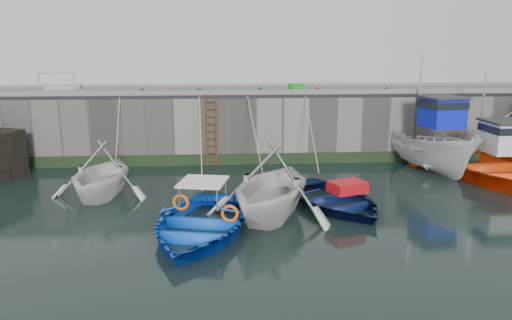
{
  "coord_description": "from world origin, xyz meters",
  "views": [
    {
      "loc": [
        -1.57,
        -12.11,
        5.29
      ],
      "look_at": [
        -0.3,
        5.63,
        1.2
      ],
      "focal_mm": 35.0,
      "sensor_mm": 36.0,
      "label": 1
    }
  ],
  "objects": [
    {
      "name": "ground",
      "position": [
        0.0,
        0.0,
        0.0
      ],
      "size": [
        120.0,
        120.0,
        0.0
      ],
      "primitive_type": "plane",
      "color": "black",
      "rests_on": "ground"
    },
    {
      "name": "quay_back",
      "position": [
        0.0,
        12.5,
        1.5
      ],
      "size": [
        30.0,
        5.0,
        3.0
      ],
      "primitive_type": "cube",
      "color": "slate",
      "rests_on": "ground"
    },
    {
      "name": "road_back",
      "position": [
        0.0,
        12.5,
        3.08
      ],
      "size": [
        30.0,
        5.0,
        0.16
      ],
      "primitive_type": "cube",
      "color": "black",
      "rests_on": "quay_back"
    },
    {
      "name": "kerb_back",
      "position": [
        0.0,
        10.15,
        3.26
      ],
      "size": [
        30.0,
        0.3,
        0.2
      ],
      "primitive_type": "cube",
      "color": "slate",
      "rests_on": "road_back"
    },
    {
      "name": "algae_back",
      "position": [
        0.0,
        9.96,
        0.25
      ],
      "size": [
        30.0,
        0.08,
        0.5
      ],
      "primitive_type": "cube",
      "color": "black",
      "rests_on": "ground"
    },
    {
      "name": "ladder",
      "position": [
        -2.0,
        9.91,
        1.59
      ],
      "size": [
        0.51,
        0.08,
        3.2
      ],
      "color": "#3F1E0F",
      "rests_on": "ground"
    },
    {
      "name": "boat_near_white",
      "position": [
        -5.9,
        5.54,
        0.0
      ],
      "size": [
        4.16,
        4.68,
        2.27
      ],
      "primitive_type": "imported",
      "rotation": [
        0.0,
        0.0,
        -0.11
      ],
      "color": "silver",
      "rests_on": "ground"
    },
    {
      "name": "boat_near_white_rope",
      "position": [
        -5.9,
        9.02,
        0.0
      ],
      "size": [
        0.04,
        3.26,
        3.1
      ],
      "primitive_type": null,
      "color": "tan",
      "rests_on": "ground"
    },
    {
      "name": "boat_near_blue",
      "position": [
        -2.22,
        1.59,
        0.0
      ],
      "size": [
        4.87,
        6.04,
        1.11
      ],
      "primitive_type": "imported",
      "rotation": [
        0.0,
        0.0,
        -0.22
      ],
      "color": "blue",
      "rests_on": "ground"
    },
    {
      "name": "boat_near_blue_rope",
      "position": [
        -2.22,
        7.04,
        0.0
      ],
      "size": [
        0.04,
        6.46,
        3.1
      ],
      "primitive_type": null,
      "color": "tan",
      "rests_on": "ground"
    },
    {
      "name": "boat_near_blacktrim",
      "position": [
        -0.02,
        2.88,
        0.0
      ],
      "size": [
        5.9,
        6.27,
        2.63
      ],
      "primitive_type": "imported",
      "rotation": [
        0.0,
        0.0,
        -0.39
      ],
      "color": "silver",
      "rests_on": "ground"
    },
    {
      "name": "boat_near_blacktrim_rope",
      "position": [
        -0.02,
        7.69,
        0.0
      ],
      "size": [
        0.04,
        5.3,
        3.1
      ],
      "primitive_type": null,
      "color": "tan",
      "rests_on": "ground"
    },
    {
      "name": "boat_near_navy",
      "position": [
        2.18,
        3.78,
        0.0
      ],
      "size": [
        4.85,
        5.66,
        0.99
      ],
      "primitive_type": "imported",
      "rotation": [
        0.0,
        0.0,
        0.35
      ],
      "color": "#0A1441",
      "rests_on": "ground"
    },
    {
      "name": "boat_near_navy_rope",
      "position": [
        2.18,
        8.14,
        0.0
      ],
      "size": [
        0.04,
        4.54,
        3.1
      ],
      "primitive_type": null,
      "color": "tan",
      "rests_on": "ground"
    },
    {
      "name": "boat_far_white",
      "position": [
        7.55,
        8.49,
        0.99
      ],
      "size": [
        3.16,
        6.26,
        5.31
      ],
      "rotation": [
        0.0,
        0.0,
        0.16
      ],
      "color": "silver",
      "rests_on": "ground"
    },
    {
      "name": "boat_far_orange",
      "position": [
        9.5,
        6.9,
        0.49
      ],
      "size": [
        5.41,
        7.48,
        4.53
      ],
      "rotation": [
        0.0,
        0.0,
        0.02
      ],
      "color": "#FF420D",
      "rests_on": "ground"
    },
    {
      "name": "fish_crate",
      "position": [
        2.12,
        12.11,
        3.33
      ],
      "size": [
        0.77,
        0.63,
        0.33
      ],
      "primitive_type": "cube",
      "rotation": [
        0.0,
        0.0,
        0.36
      ],
      "color": "#1B991F",
      "rests_on": "road_back"
    },
    {
      "name": "railing",
      "position": [
        -8.75,
        11.25,
        3.36
      ],
      "size": [
        1.6,
        1.05,
        1.0
      ],
      "color": "#A5A8AD",
      "rests_on": "road_back"
    },
    {
      "name": "bollard_a",
      "position": [
        -5.0,
        10.25,
        3.3
      ],
      "size": [
        0.18,
        0.18,
        0.28
      ],
      "primitive_type": "cylinder",
      "color": "#3F1E0F",
      "rests_on": "road_back"
    },
    {
      "name": "bollard_b",
      "position": [
        -2.5,
        10.25,
        3.3
      ],
      "size": [
        0.18,
        0.18,
        0.28
      ],
      "primitive_type": "cylinder",
      "color": "#3F1E0F",
      "rests_on": "road_back"
    },
    {
      "name": "bollard_c",
      "position": [
        0.2,
        10.25,
        3.3
      ],
      "size": [
        0.18,
        0.18,
        0.28
      ],
      "primitive_type": "cylinder",
      "color": "#3F1E0F",
      "rests_on": "road_back"
    },
    {
      "name": "bollard_d",
      "position": [
        2.8,
        10.25,
        3.3
      ],
      "size": [
        0.18,
        0.18,
        0.28
      ],
      "primitive_type": "cylinder",
      "color": "#3F1E0F",
      "rests_on": "road_back"
    },
    {
      "name": "bollard_e",
      "position": [
        6.0,
        10.25,
        3.3
      ],
      "size": [
        0.18,
        0.18,
        0.28
      ],
      "primitive_type": "cylinder",
      "color": "#3F1E0F",
      "rests_on": "road_back"
    }
  ]
}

